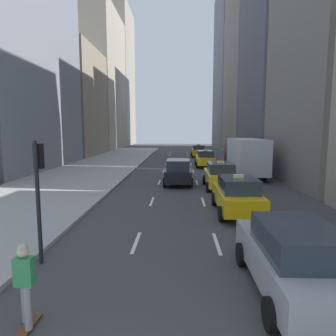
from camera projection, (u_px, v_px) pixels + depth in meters
sidewalk_left at (95, 169)px, 29.50m from camera, size 8.00×66.00×0.15m
lane_markings at (195, 176)px, 25.18m from camera, size 5.72×56.00×0.01m
building_row_left at (85, 79)px, 48.31m from camera, size 6.00×82.34×33.47m
building_row_right at (261, 55)px, 39.52m from camera, size 6.00×69.02×32.05m
taxi_lead at (205, 158)px, 31.52m from camera, size 2.02×4.40×1.87m
taxi_second at (237, 195)px, 13.97m from camera, size 2.02×4.40×1.87m
taxi_third at (198, 151)px, 42.81m from camera, size 2.02×4.40×1.87m
taxi_fourth at (220, 175)px, 19.96m from camera, size 2.02×4.40×1.87m
sedan_black_near at (294, 258)px, 7.05m from camera, size 2.02×4.57×1.75m
sedan_silver_behind at (178, 172)px, 21.55m from camera, size 2.02×4.44×1.78m
box_truck at (244, 156)px, 25.30m from camera, size 2.58×8.40×3.15m
skateboarder at (25, 282)px, 5.80m from camera, size 0.36×0.80×1.75m
traffic_light_pole at (39, 182)px, 8.59m from camera, size 0.24×0.42×3.60m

